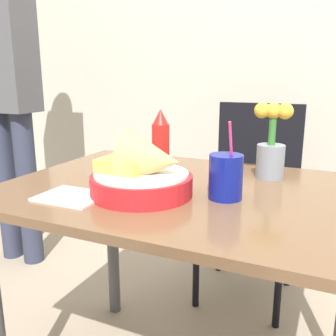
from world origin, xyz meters
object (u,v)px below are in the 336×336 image
at_px(chair_far_window, 253,184).
at_px(food_basket, 145,173).
at_px(person_standing, 6,79).
at_px(flower_vase, 271,146).
at_px(drink_cup, 226,178).
at_px(ketchup_bottle, 161,142).

distance_m(chair_far_window, food_basket, 0.92).
bearing_deg(person_standing, chair_far_window, 11.37).
xyz_separation_m(chair_far_window, flower_vase, (0.16, -0.57, 0.29)).
height_order(chair_far_window, food_basket, chair_far_window).
relative_size(drink_cup, flower_vase, 0.88).
height_order(flower_vase, person_standing, person_standing).
distance_m(chair_far_window, person_standing, 1.37).
relative_size(food_basket, flower_vase, 1.17).
relative_size(food_basket, ketchup_bottle, 1.31).
xyz_separation_m(ketchup_bottle, flower_vase, (0.34, 0.07, 0.00)).
height_order(ketchup_bottle, person_standing, person_standing).
bearing_deg(flower_vase, ketchup_bottle, -168.29).
distance_m(chair_far_window, drink_cup, 0.86).
distance_m(ketchup_bottle, person_standing, 1.16).
relative_size(chair_far_window, drink_cup, 4.44).
bearing_deg(food_basket, person_standing, 151.12).
relative_size(chair_far_window, flower_vase, 3.91).
bearing_deg(food_basket, ketchup_bottle, 106.13).
distance_m(food_basket, flower_vase, 0.42).
bearing_deg(food_basket, drink_cup, 17.85).
xyz_separation_m(flower_vase, person_standing, (-1.41, 0.31, 0.19)).
height_order(food_basket, flower_vase, flower_vase).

